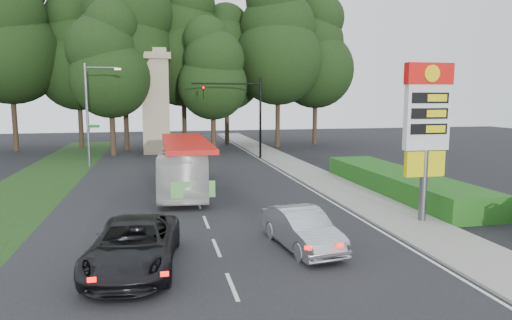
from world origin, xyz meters
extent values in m
plane|color=black|center=(0.00, 0.00, 0.00)|extent=(120.00, 120.00, 0.00)
cube|color=black|center=(0.00, 12.00, 0.01)|extent=(14.00, 80.00, 0.02)
cube|color=gray|center=(8.50, 12.00, 0.06)|extent=(3.00, 80.00, 0.12)
cube|color=#193814|center=(-9.50, 18.00, 0.01)|extent=(5.00, 50.00, 0.02)
cube|color=#175115|center=(11.50, 8.00, 0.60)|extent=(3.00, 14.00, 1.20)
cylinder|color=#59595E|center=(9.20, 2.00, 1.60)|extent=(0.32, 0.32, 3.20)
cube|color=yellow|center=(9.20, 2.00, 2.60)|extent=(1.80, 0.25, 1.10)
cube|color=silver|center=(9.20, 2.00, 4.60)|extent=(2.00, 0.35, 2.80)
cube|color=red|center=(9.20, 2.00, 6.40)|extent=(2.10, 0.40, 0.90)
cylinder|color=yellow|center=(9.20, 1.78, 6.40)|extent=(0.70, 0.05, 0.70)
cube|color=black|center=(9.20, 1.81, 5.40)|extent=(1.70, 0.04, 0.45)
cube|color=black|center=(9.20, 1.81, 4.75)|extent=(1.70, 0.04, 0.45)
cube|color=black|center=(9.20, 1.81, 4.10)|extent=(1.70, 0.04, 0.45)
cylinder|color=black|center=(7.00, 24.00, 3.60)|extent=(0.20, 0.20, 7.20)
cylinder|color=black|center=(4.00, 24.00, 6.60)|extent=(6.00, 0.14, 0.14)
imported|color=black|center=(2.00, 24.00, 6.35)|extent=(0.18, 0.22, 1.10)
sphere|color=#FF0C05|center=(2.00, 23.85, 6.25)|extent=(0.18, 0.18, 0.18)
cylinder|color=#59595E|center=(-7.20, 22.00, 4.00)|extent=(0.20, 0.20, 8.00)
cylinder|color=#59595E|center=(-6.00, 22.00, 7.70)|extent=(2.40, 0.12, 0.12)
cube|color=#FFE599|center=(-4.80, 22.00, 7.60)|extent=(0.50, 0.22, 0.14)
cube|color=#0C591E|center=(-6.75, 22.00, 3.20)|extent=(0.85, 0.04, 0.22)
cube|color=#0C591E|center=(-7.20, 22.45, 2.90)|extent=(0.04, 0.85, 0.22)
cube|color=gray|center=(-2.00, 30.00, 4.50)|extent=(2.50, 2.50, 9.00)
cube|color=gray|center=(-2.00, 30.00, 9.30)|extent=(3.00, 3.00, 0.60)
cube|color=gray|center=(-2.00, 30.00, 9.80)|extent=(2.20, 2.20, 0.50)
cylinder|color=#2D2116|center=(-16.00, 35.00, 3.15)|extent=(0.50, 0.50, 6.30)
sphere|color=black|center=(-16.00, 35.00, 9.62)|extent=(9.80, 9.80, 9.80)
sphere|color=black|center=(-16.00, 35.00, 13.12)|extent=(8.40, 8.40, 8.40)
cylinder|color=#2D2116|center=(-10.00, 37.00, 2.70)|extent=(0.50, 0.50, 5.40)
sphere|color=black|center=(-10.00, 37.00, 8.25)|extent=(8.40, 8.40, 8.40)
sphere|color=black|center=(-10.00, 37.00, 11.25)|extent=(7.20, 7.20, 7.20)
sphere|color=black|center=(-10.00, 37.00, 13.80)|extent=(5.40, 5.40, 5.40)
cylinder|color=#2D2116|center=(-5.00, 33.00, 3.24)|extent=(0.50, 0.50, 6.48)
sphere|color=black|center=(-5.00, 33.00, 9.90)|extent=(10.08, 10.08, 10.08)
sphere|color=black|center=(-5.00, 33.00, 13.50)|extent=(8.64, 8.64, 8.64)
cylinder|color=#2D2116|center=(1.00, 35.00, 2.97)|extent=(0.50, 0.50, 5.94)
sphere|color=black|center=(1.00, 35.00, 9.08)|extent=(9.24, 9.24, 9.24)
sphere|color=black|center=(1.00, 35.00, 12.38)|extent=(7.92, 7.92, 7.92)
sphere|color=black|center=(1.00, 35.00, 15.18)|extent=(5.94, 5.94, 5.94)
cylinder|color=#2D2116|center=(6.00, 37.00, 2.61)|extent=(0.50, 0.50, 5.22)
sphere|color=black|center=(6.00, 37.00, 7.97)|extent=(8.12, 8.12, 8.12)
sphere|color=black|center=(6.00, 37.00, 10.88)|extent=(6.96, 6.96, 6.96)
sphere|color=black|center=(6.00, 37.00, 13.34)|extent=(5.22, 5.22, 5.22)
cylinder|color=#2D2116|center=(11.00, 33.00, 3.06)|extent=(0.50, 0.50, 6.12)
sphere|color=black|center=(11.00, 33.00, 9.35)|extent=(9.52, 9.52, 9.52)
sphere|color=black|center=(11.00, 33.00, 12.75)|extent=(8.16, 8.16, 8.16)
sphere|color=black|center=(11.00, 33.00, 15.64)|extent=(6.12, 6.12, 6.12)
cylinder|color=#2D2116|center=(16.00, 35.00, 2.79)|extent=(0.50, 0.50, 5.58)
sphere|color=black|center=(16.00, 35.00, 8.53)|extent=(8.68, 8.68, 8.68)
sphere|color=black|center=(16.00, 35.00, 11.62)|extent=(7.44, 7.44, 7.44)
sphere|color=black|center=(16.00, 35.00, 14.26)|extent=(5.58, 5.58, 5.58)
cylinder|color=#2D2116|center=(-6.00, 29.00, 2.34)|extent=(0.50, 0.50, 4.68)
sphere|color=black|center=(-6.00, 29.00, 7.15)|extent=(7.28, 7.28, 7.28)
sphere|color=black|center=(-6.00, 29.00, 9.75)|extent=(6.24, 6.24, 6.24)
sphere|color=black|center=(-6.00, 29.00, 11.96)|extent=(4.68, 4.68, 4.68)
cylinder|color=#2D2116|center=(3.50, 29.50, 2.16)|extent=(0.50, 0.50, 4.32)
sphere|color=black|center=(3.50, 29.50, 6.60)|extent=(6.72, 6.72, 6.72)
sphere|color=black|center=(3.50, 29.50, 9.00)|extent=(5.76, 5.76, 5.76)
sphere|color=black|center=(3.50, 29.50, 11.04)|extent=(4.32, 4.32, 4.32)
imported|color=silver|center=(-0.37, 11.32, 1.48)|extent=(3.47, 10.79, 2.95)
imported|color=#B0B2B9|center=(3.03, -0.13, 0.72)|extent=(2.07, 4.54, 1.44)
imported|color=black|center=(-2.80, -0.89, 0.78)|extent=(3.18, 5.85, 1.55)
camera|label=1|loc=(-1.99, -15.34, 5.41)|focal=32.00mm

